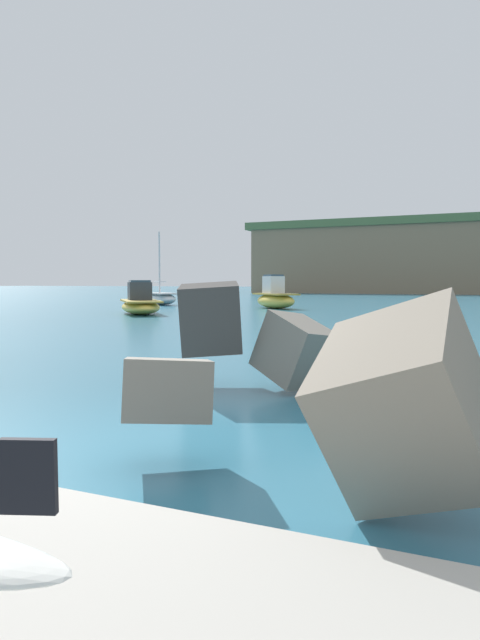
# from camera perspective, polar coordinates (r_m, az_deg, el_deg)

# --- Properties ---
(ground_plane) EXTENTS (400.00, 400.00, 0.00)m
(ground_plane) POSITION_cam_1_polar(r_m,az_deg,el_deg) (6.27, -9.31, -12.94)
(ground_plane) COLOR #2D6B84
(breakwater_jetty) EXTENTS (32.54, 6.30, 2.44)m
(breakwater_jetty) POSITION_cam_1_polar(r_m,az_deg,el_deg) (7.21, -0.32, -1.70)
(breakwater_jetty) COLOR gray
(breakwater_jetty) RESTS_ON ground
(boat_near_left) EXTENTS (4.92, 5.31, 1.92)m
(boat_near_left) POSITION_cam_1_polar(r_m,az_deg,el_deg) (31.84, -10.26, 1.69)
(boat_near_left) COLOR #EAC64C
(boat_near_left) RESTS_ON ground
(boat_mid_left) EXTENTS (4.41, 3.96, 5.82)m
(boat_mid_left) POSITION_cam_1_polar(r_m,az_deg,el_deg) (44.42, -8.15, 2.25)
(boat_mid_left) COLOR white
(boat_mid_left) RESTS_ON ground
(boat_mid_right) EXTENTS (4.37, 4.22, 2.34)m
(boat_mid_right) POSITION_cam_1_polar(r_m,az_deg,el_deg) (37.99, 3.66, 2.32)
(boat_mid_right) COLOR #EAC64C
(boat_mid_right) RESTS_ON ground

